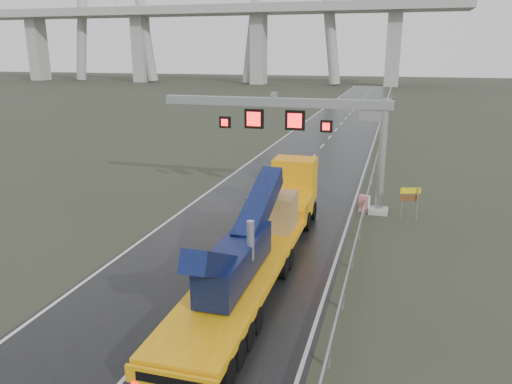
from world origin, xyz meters
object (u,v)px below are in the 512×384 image
(sign_gantry, at_px, (306,122))
(exit_sign_pair, at_px, (410,197))
(heavy_haul_truck, at_px, (267,226))
(striped_barrier, at_px, (364,203))

(sign_gantry, xyz_separation_m, exit_sign_pair, (6.62, -1.06, -4.13))
(sign_gantry, height_order, heavy_haul_truck, sign_gantry)
(sign_gantry, height_order, striped_barrier, sign_gantry)
(striped_barrier, bearing_deg, sign_gantry, -163.50)
(exit_sign_pair, bearing_deg, striped_barrier, 139.43)
(exit_sign_pair, xyz_separation_m, striped_barrier, (-2.72, 1.12, -0.95))
(heavy_haul_truck, height_order, exit_sign_pair, heavy_haul_truck)
(sign_gantry, distance_m, exit_sign_pair, 7.87)
(sign_gantry, relative_size, exit_sign_pair, 7.03)
(heavy_haul_truck, bearing_deg, exit_sign_pair, 48.88)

